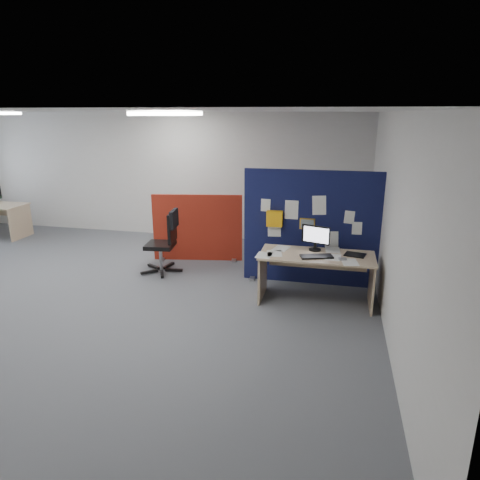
% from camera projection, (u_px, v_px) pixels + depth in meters
% --- Properties ---
extents(floor, '(9.00, 9.00, 0.00)m').
position_uv_depth(floor, '(78.00, 294.00, 6.60)').
color(floor, '#575A5F').
rests_on(floor, ground).
extents(ceiling, '(9.00, 7.00, 0.02)m').
position_uv_depth(ceiling, '(57.00, 111.00, 5.82)').
color(ceiling, white).
rests_on(ceiling, wall_back).
extents(wall_back, '(9.00, 0.02, 2.70)m').
position_uv_depth(wall_back, '(162.00, 175.00, 9.48)').
color(wall_back, silver).
rests_on(wall_back, floor).
extents(wall_right, '(0.02, 7.00, 2.70)m').
position_uv_depth(wall_right, '(393.00, 225.00, 5.26)').
color(wall_right, silver).
rests_on(wall_right, floor).
extents(ceiling_lights, '(4.10, 4.10, 0.04)m').
position_uv_depth(ceiling_lights, '(104.00, 113.00, 6.39)').
color(ceiling_lights, white).
rests_on(ceiling_lights, ceiling).
extents(navy_divider, '(2.23, 0.30, 1.84)m').
position_uv_depth(navy_divider, '(312.00, 229.00, 6.76)').
color(navy_divider, '#10163D').
rests_on(navy_divider, floor).
extents(main_desk, '(1.63, 0.72, 0.73)m').
position_uv_depth(main_desk, '(316.00, 265.00, 6.21)').
color(main_desk, tan).
rests_on(main_desk, floor).
extents(monitor_main, '(0.41, 0.18, 0.37)m').
position_uv_depth(monitor_main, '(316.00, 237.00, 6.25)').
color(monitor_main, black).
rests_on(monitor_main, main_desk).
extents(keyboard, '(0.48, 0.31, 0.02)m').
position_uv_depth(keyboard, '(316.00, 256.00, 6.00)').
color(keyboard, black).
rests_on(keyboard, main_desk).
extents(mouse, '(0.11, 0.09, 0.03)m').
position_uv_depth(mouse, '(343.00, 259.00, 5.89)').
color(mouse, gray).
rests_on(mouse, main_desk).
extents(paper_tray, '(0.32, 0.28, 0.01)m').
position_uv_depth(paper_tray, '(355.00, 255.00, 6.09)').
color(paper_tray, black).
rests_on(paper_tray, main_desk).
extents(red_divider, '(1.65, 0.34, 1.25)m').
position_uv_depth(red_divider, '(197.00, 228.00, 7.95)').
color(red_divider, '#A02C14').
rests_on(red_divider, floor).
extents(office_chair, '(0.72, 0.72, 1.10)m').
position_uv_depth(office_chair, '(166.00, 238.00, 7.31)').
color(office_chair, black).
rests_on(office_chair, floor).
extents(desk_papers, '(1.42, 0.82, 0.00)m').
position_uv_depth(desk_papers, '(305.00, 254.00, 6.13)').
color(desk_papers, white).
rests_on(desk_papers, main_desk).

